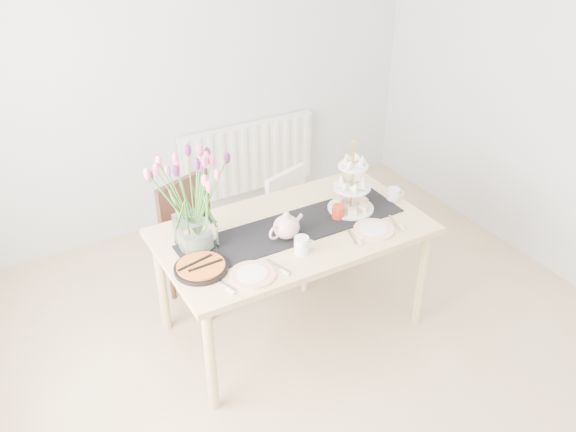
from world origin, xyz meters
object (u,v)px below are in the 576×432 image
radiator (248,158)px  tulip_vase (191,186)px  dining_table (293,239)px  cream_jug (393,194)px  teapot (286,227)px  chair_brown (197,232)px  mug_white (302,245)px  cake_stand (352,193)px  plate_left (252,275)px  chair_white (296,216)px  tart_tin (201,268)px  mug_orange (338,212)px  plate_right (374,230)px

radiator → tulip_vase: tulip_vase is taller
dining_table → cream_jug: (0.73, -0.02, 0.12)m
teapot → cream_jug: size_ratio=3.03×
dining_table → teapot: (-0.09, -0.07, 0.15)m
chair_brown → mug_white: size_ratio=8.62×
dining_table → cake_stand: bearing=0.9°
mug_white → plate_left: (-0.34, -0.05, -0.04)m
plate_left → tulip_vase: bearing=110.6°
radiator → tulip_vase: 1.91m
chair_white → cream_jug: (0.38, -0.58, 0.36)m
teapot → tart_tin: size_ratio=0.84×
radiator → mug_orange: size_ratio=13.47×
chair_brown → chair_white: chair_brown is taller
dining_table → cream_jug: size_ratio=19.58×
mug_white → teapot: bearing=104.1°
chair_white → mug_white: 0.98m
chair_brown → cake_stand: bearing=-57.6°
cake_stand → mug_white: 0.57m
teapot → radiator: bearing=58.4°
cream_jug → mug_white: size_ratio=0.82×
chair_brown → cream_jug: (1.11, -0.64, 0.29)m
chair_white → plate_right: plate_right is taller
radiator → cake_stand: (-0.04, -1.54, 0.42)m
radiator → plate_right: 1.84m
chair_white → cake_stand: size_ratio=1.78×
chair_white → cream_jug: size_ratio=9.24×
tulip_vase → mug_white: bearing=-35.4°
plate_left → plate_right: size_ratio=1.03×
radiator → dining_table: bearing=-106.7°
radiator → mug_white: size_ratio=12.02×
radiator → mug_white: (-0.55, -1.79, 0.35)m
radiator → chair_brown: (-0.84, -0.93, 0.05)m
radiator → plate_left: plate_left is taller
mug_orange → plate_right: mug_orange is taller
dining_table → mug_white: (-0.09, -0.24, 0.13)m
radiator → tart_tin: size_ratio=4.08×
mug_orange → plate_right: size_ratio=0.37×
plate_right → cake_stand: bearing=86.4°
cake_stand → plate_left: size_ratio=1.70×
cake_stand → mug_orange: cake_stand is taller
dining_table → chair_white: 0.70m
tulip_vase → teapot: bearing=-20.0°
dining_table → mug_white: bearing=-109.5°
mug_white → dining_table: bearing=84.4°
radiator → chair_brown: chair_brown is taller
radiator → chair_white: (-0.12, -0.99, -0.02)m
cake_stand → mug_white: cake_stand is taller
cake_stand → tart_tin: (-1.06, -0.12, -0.10)m
teapot → chair_white: bearing=42.6°
tart_tin → chair_brown: bearing=70.3°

